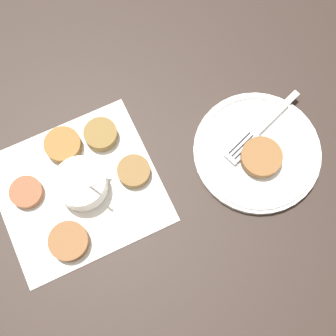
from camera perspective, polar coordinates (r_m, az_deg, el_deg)
ground_plane at (r=0.83m, az=-8.65°, el=-2.94°), size 4.00×4.00×0.00m
napkin at (r=0.84m, az=-10.91°, el=-2.57°), size 0.30×0.28×0.00m
sauce_bowl at (r=0.82m, az=-10.51°, el=-1.99°), size 0.10×0.09×0.09m
fritter_0 at (r=0.81m, az=-12.05°, el=-8.78°), size 0.07×0.07×0.02m
fritter_1 at (r=0.85m, az=-16.94°, el=-2.89°), size 0.06×0.06×0.02m
fritter_2 at (r=0.82m, az=-4.25°, el=-0.45°), size 0.06×0.06×0.02m
fritter_3 at (r=0.85m, az=-12.73°, el=2.70°), size 0.07×0.07×0.02m
fritter_4 at (r=0.85m, az=-8.25°, el=4.05°), size 0.06×0.06×0.02m
serving_plate at (r=0.85m, az=10.75°, el=1.97°), size 0.23×0.23×0.02m
fritter_on_plate at (r=0.83m, az=11.25°, el=1.27°), size 0.07×0.07×0.02m
fork at (r=0.85m, az=10.62°, el=4.22°), size 0.18×0.06×0.00m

